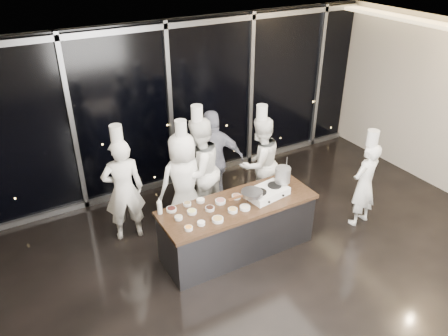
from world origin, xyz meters
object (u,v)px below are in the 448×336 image
at_px(frying_pan, 251,193).
at_px(chef_left, 183,181).
at_px(stove, 267,192).
at_px(chef_side, 364,183).
at_px(stock_pot, 283,175).
at_px(chef_right, 260,163).
at_px(guest, 213,161).
at_px(demo_counter, 238,227).
at_px(chef_far_left, 123,189).
at_px(chef_center, 199,170).

distance_m(frying_pan, chef_left, 1.29).
bearing_deg(stove, chef_side, -20.04).
distance_m(frying_pan, stock_pot, 0.65).
xyz_separation_m(frying_pan, stock_pot, (0.64, 0.09, 0.10)).
xyz_separation_m(chef_right, chef_side, (1.23, -1.35, -0.09)).
relative_size(stock_pot, guest, 0.13).
bearing_deg(demo_counter, stove, -4.42).
relative_size(stove, chef_side, 0.40).
distance_m(stock_pot, chef_left, 1.65).
distance_m(stove, frying_pan, 0.34).
relative_size(frying_pan, chef_side, 0.34).
bearing_deg(chef_far_left, chef_right, -177.71).
xyz_separation_m(chef_center, chef_side, (2.37, -1.52, -0.16)).
xyz_separation_m(stove, frying_pan, (-0.32, -0.04, 0.10)).
relative_size(chef_left, chef_right, 1.00).
bearing_deg(chef_center, chef_far_left, -26.54).
xyz_separation_m(frying_pan, chef_far_left, (-1.58, 1.31, -0.15)).
distance_m(stove, chef_center, 1.31).
distance_m(chef_far_left, chef_right, 2.44).
xyz_separation_m(chef_far_left, chef_right, (2.43, -0.28, -0.03)).
distance_m(guest, chef_right, 0.84).
bearing_deg(frying_pan, guest, 77.54).
relative_size(chef_right, chef_side, 1.12).
distance_m(demo_counter, guest, 1.44).
relative_size(frying_pan, chef_right, 0.30).
xyz_separation_m(stock_pot, chef_left, (-1.26, 1.03, -0.28)).
bearing_deg(chef_center, chef_right, 149.82).
bearing_deg(chef_center, stock_pot, 108.21).
distance_m(chef_left, chef_right, 1.46).
xyz_separation_m(demo_counter, stock_pot, (0.82, 0.01, 0.71)).
bearing_deg(stock_pot, chef_left, 140.57).
relative_size(guest, chef_side, 1.07).
bearing_deg(chef_left, chef_center, -167.09).
distance_m(stock_pot, guest, 1.44).
bearing_deg(guest, chef_far_left, 22.22).
bearing_deg(frying_pan, chef_center, 95.06).
height_order(stock_pot, guest, guest).
distance_m(demo_counter, chef_far_left, 1.92).
bearing_deg(stove, demo_counter, 167.15).
distance_m(demo_counter, chef_right, 1.46).
distance_m(frying_pan, chef_side, 2.12).
bearing_deg(chef_center, frying_pan, 81.86).
bearing_deg(guest, chef_side, 158.04).
bearing_deg(chef_right, chef_far_left, -13.61).
height_order(demo_counter, chef_left, chef_left).
height_order(stove, frying_pan, frying_pan).
height_order(chef_far_left, chef_right, chef_far_left).
height_order(chef_far_left, chef_left, chef_far_left).
xyz_separation_m(demo_counter, chef_side, (2.26, -0.40, 0.34)).
xyz_separation_m(stove, chef_far_left, (-1.90, 1.27, -0.05)).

